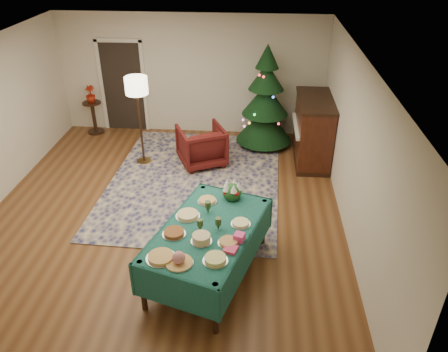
# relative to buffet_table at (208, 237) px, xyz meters

# --- Properties ---
(room_shell) EXTENTS (7.00, 7.00, 7.00)m
(room_shell) POSITION_rel_buffet_table_xyz_m (-0.92, 1.38, 0.71)
(room_shell) COLOR #593319
(room_shell) RESTS_ON ground
(doorway) EXTENTS (1.08, 0.04, 2.16)m
(doorway) POSITION_rel_buffet_table_xyz_m (-2.52, 4.86, 0.46)
(doorway) COLOR black
(doorway) RESTS_ON ground
(rug) EXTENTS (3.33, 4.30, 0.02)m
(rug) POSITION_rel_buffet_table_xyz_m (-0.56, 2.52, -0.63)
(rug) COLOR #13144A
(rug) RESTS_ON ground
(buffet_table) EXTENTS (1.75, 2.31, 0.79)m
(buffet_table) POSITION_rel_buffet_table_xyz_m (0.00, 0.00, 0.00)
(buffet_table) COLOR black
(buffet_table) RESTS_ON ground
(platter_0) EXTENTS (0.37, 0.37, 0.05)m
(platter_0) POSITION_rel_buffet_table_xyz_m (-0.50, -0.65, 0.18)
(platter_0) COLOR silver
(platter_0) RESTS_ON buffet_table
(platter_1) EXTENTS (0.34, 0.34, 0.17)m
(platter_1) POSITION_rel_buffet_table_xyz_m (-0.27, -0.72, 0.23)
(platter_1) COLOR silver
(platter_1) RESTS_ON buffet_table
(platter_2) EXTENTS (0.31, 0.31, 0.07)m
(platter_2) POSITION_rel_buffet_table_xyz_m (0.16, -0.65, 0.19)
(platter_2) COLOR silver
(platter_2) RESTS_ON buffet_table
(platter_3) EXTENTS (0.31, 0.31, 0.06)m
(platter_3) POSITION_rel_buffet_table_xyz_m (-0.43, -0.17, 0.18)
(platter_3) COLOR silver
(platter_3) RESTS_ON buffet_table
(platter_4) EXTENTS (0.28, 0.28, 0.11)m
(platter_4) POSITION_rel_buffet_table_xyz_m (-0.05, -0.29, 0.21)
(platter_4) COLOR silver
(platter_4) RESTS_ON buffet_table
(platter_5) EXTENTS (0.28, 0.28, 0.04)m
(platter_5) POSITION_rel_buffet_table_xyz_m (0.29, -0.29, 0.18)
(platter_5) COLOR silver
(platter_5) RESTS_ON buffet_table
(platter_6) EXTENTS (0.34, 0.34, 0.06)m
(platter_6) POSITION_rel_buffet_table_xyz_m (-0.31, 0.24, 0.18)
(platter_6) COLOR silver
(platter_6) RESTS_ON buffet_table
(platter_7) EXTENTS (0.27, 0.27, 0.04)m
(platter_7) POSITION_rel_buffet_table_xyz_m (0.43, 0.12, 0.18)
(platter_7) COLOR silver
(platter_7) RESTS_ON buffet_table
(platter_8) EXTENTS (0.29, 0.29, 0.04)m
(platter_8) POSITION_rel_buffet_table_xyz_m (-0.08, 0.63, 0.18)
(platter_8) COLOR silver
(platter_8) RESTS_ON buffet_table
(goblet_0) EXTENTS (0.08, 0.08, 0.19)m
(goblet_0) POSITION_rel_buffet_table_xyz_m (-0.04, 0.36, 0.26)
(goblet_0) COLOR #2D471E
(goblet_0) RESTS_ON buffet_table
(goblet_1) EXTENTS (0.08, 0.08, 0.19)m
(goblet_1) POSITION_rel_buffet_table_xyz_m (0.14, -0.02, 0.26)
(goblet_1) COLOR #2D471E
(goblet_1) RESTS_ON buffet_table
(goblet_2) EXTENTS (0.08, 0.08, 0.19)m
(goblet_2) POSITION_rel_buffet_table_xyz_m (-0.10, -0.07, 0.26)
(goblet_2) COLOR #2D471E
(goblet_2) RESTS_ON buffet_table
(napkin_stack) EXTENTS (0.20, 0.20, 0.04)m
(napkin_stack) POSITION_rel_buffet_table_xyz_m (0.33, -0.44, 0.18)
(napkin_stack) COLOR #E33F71
(napkin_stack) RESTS_ON buffet_table
(gift_box) EXTENTS (0.16, 0.16, 0.11)m
(gift_box) POSITION_rel_buffet_table_xyz_m (0.43, -0.23, 0.21)
(gift_box) COLOR #F84498
(gift_box) RESTS_ON buffet_table
(centerpiece) EXTENTS (0.29, 0.29, 0.33)m
(centerpiece) POSITION_rel_buffet_table_xyz_m (0.27, 0.75, 0.30)
(centerpiece) COLOR #1E4C1E
(centerpiece) RESTS_ON buffet_table
(armchair) EXTENTS (1.12, 1.10, 0.89)m
(armchair) POSITION_rel_buffet_table_xyz_m (-0.51, 3.25, -0.19)
(armchair) COLOR #4C1110
(armchair) RESTS_ON ground
(floor_lamp) EXTENTS (0.44, 0.44, 1.81)m
(floor_lamp) POSITION_rel_buffet_table_xyz_m (-1.72, 3.21, 0.90)
(floor_lamp) COLOR #A57F3F
(floor_lamp) RESTS_ON ground
(side_table) EXTENTS (0.42, 0.42, 0.75)m
(side_table) POSITION_rel_buffet_table_xyz_m (-3.22, 4.58, -0.27)
(side_table) COLOR black
(side_table) RESTS_ON ground
(potted_plant) EXTENTS (0.22, 0.39, 0.22)m
(potted_plant) POSITION_rel_buffet_table_xyz_m (-3.22, 4.58, 0.23)
(potted_plant) COLOR #9E1E0B
(potted_plant) RESTS_ON side_table
(christmas_tree) EXTENTS (1.51, 1.51, 2.23)m
(christmas_tree) POSITION_rel_buffet_table_xyz_m (0.75, 4.28, 0.36)
(christmas_tree) COLOR black
(christmas_tree) RESTS_ON ground
(piano) EXTENTS (0.73, 1.54, 1.33)m
(piano) POSITION_rel_buffet_table_xyz_m (1.74, 3.61, 0.01)
(piano) COLOR black
(piano) RESTS_ON ground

